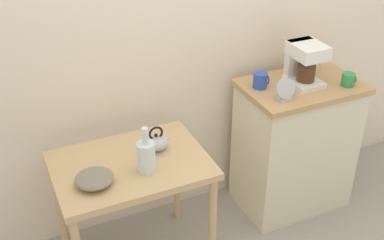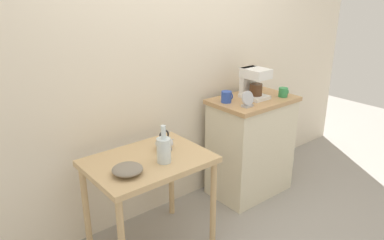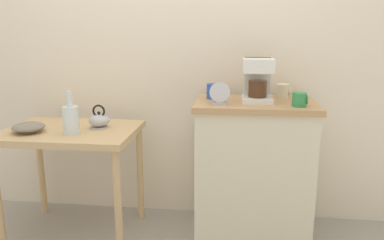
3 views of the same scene
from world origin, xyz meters
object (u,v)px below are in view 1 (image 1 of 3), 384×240
at_px(mug_tall_green, 348,79).
at_px(table_clock, 285,91).
at_px(glass_carafe_vase, 146,156).
at_px(mug_blue, 261,80).
at_px(bowl_stoneware, 94,179).
at_px(mug_small_cream, 313,64).
at_px(coffee_maker, 304,61).
at_px(teakettle, 157,143).

relative_size(mug_tall_green, table_clock, 0.66).
xyz_separation_m(glass_carafe_vase, mug_blue, (0.83, 0.28, 0.14)).
height_order(bowl_stoneware, mug_small_cream, mug_small_cream).
height_order(bowl_stoneware, glass_carafe_vase, glass_carafe_vase).
bearing_deg(bowl_stoneware, coffee_maker, 9.28).
bearing_deg(mug_blue, table_clock, -76.72).
height_order(bowl_stoneware, table_clock, table_clock).
distance_m(teakettle, coffee_maker, 1.02).
bearing_deg(coffee_maker, mug_small_cream, 36.48).
relative_size(bowl_stoneware, teakettle, 1.23).
bearing_deg(mug_blue, glass_carafe_vase, -161.68).
bearing_deg(bowl_stoneware, mug_small_cream, 12.80).
relative_size(bowl_stoneware, glass_carafe_vase, 0.75).
relative_size(bowl_stoneware, mug_tall_green, 2.25).
xyz_separation_m(bowl_stoneware, glass_carafe_vase, (0.27, -0.00, 0.06)).
bearing_deg(table_clock, coffee_maker, 33.17).
bearing_deg(table_clock, bowl_stoneware, -176.03).
height_order(teakettle, glass_carafe_vase, glass_carafe_vase).
height_order(mug_blue, table_clock, table_clock).
xyz_separation_m(teakettle, glass_carafe_vase, (-0.12, -0.16, 0.04)).
bearing_deg(mug_blue, bowl_stoneware, -166.12).
bearing_deg(mug_small_cream, mug_tall_green, -77.51).
relative_size(glass_carafe_vase, mug_tall_green, 3.00).
height_order(coffee_maker, mug_small_cream, coffee_maker).
height_order(glass_carafe_vase, table_clock, table_clock).
height_order(mug_small_cream, table_clock, table_clock).
bearing_deg(mug_blue, mug_small_cream, 10.03).
xyz_separation_m(mug_small_cream, table_clock, (-0.39, -0.27, 0.01)).
height_order(teakettle, table_clock, table_clock).
bearing_deg(mug_small_cream, coffee_maker, -143.52).
relative_size(coffee_maker, table_clock, 1.99).
bearing_deg(mug_tall_green, teakettle, 176.29).
distance_m(mug_blue, mug_tall_green, 0.54).
relative_size(coffee_maker, mug_tall_green, 3.02).
bearing_deg(coffee_maker, teakettle, -176.04).
distance_m(bowl_stoneware, mug_tall_green, 1.62).
xyz_separation_m(mug_tall_green, mug_small_cream, (-0.06, 0.27, 0.01)).
xyz_separation_m(teakettle, table_clock, (0.76, -0.08, 0.19)).
bearing_deg(table_clock, glass_carafe_vase, -174.66).
relative_size(glass_carafe_vase, mug_blue, 2.73).
relative_size(mug_blue, mug_tall_green, 1.10).
xyz_separation_m(bowl_stoneware, mug_tall_green, (1.60, 0.08, 0.19)).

